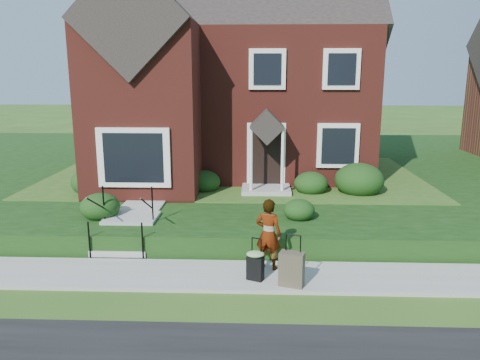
{
  "coord_description": "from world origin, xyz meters",
  "views": [
    {
      "loc": [
        0.9,
        -9.7,
        4.44
      ],
      "look_at": [
        0.46,
        2.0,
        1.79
      ],
      "focal_mm": 35.0,
      "sensor_mm": 36.0,
      "label": 1
    }
  ],
  "objects_px": {
    "woman": "(268,234)",
    "suitcase_black": "(255,264)",
    "front_steps": "(127,229)",
    "suitcase_olive": "(292,269)"
  },
  "relations": [
    {
      "from": "front_steps",
      "to": "woman",
      "type": "distance_m",
      "value": 3.98
    },
    {
      "from": "suitcase_olive",
      "to": "front_steps",
      "type": "bearing_deg",
      "value": 167.86
    },
    {
      "from": "front_steps",
      "to": "woman",
      "type": "relative_size",
      "value": 1.23
    },
    {
      "from": "front_steps",
      "to": "suitcase_black",
      "type": "distance_m",
      "value": 3.98
    },
    {
      "from": "front_steps",
      "to": "suitcase_black",
      "type": "relative_size",
      "value": 2.15
    },
    {
      "from": "woman",
      "to": "suitcase_black",
      "type": "bearing_deg",
      "value": 85.27
    },
    {
      "from": "woman",
      "to": "suitcase_black",
      "type": "height_order",
      "value": "woman"
    },
    {
      "from": "woman",
      "to": "suitcase_olive",
      "type": "height_order",
      "value": "woman"
    },
    {
      "from": "suitcase_black",
      "to": "woman",
      "type": "bearing_deg",
      "value": 88.96
    },
    {
      "from": "front_steps",
      "to": "suitcase_olive",
      "type": "relative_size",
      "value": 1.82
    }
  ]
}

